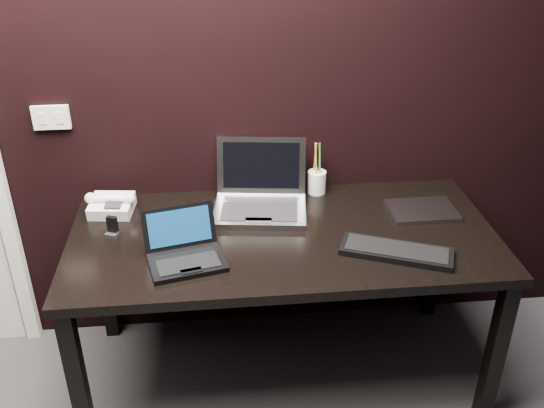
{
  "coord_description": "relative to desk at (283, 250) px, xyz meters",
  "views": [
    {
      "loc": [
        0.05,
        -0.64,
        2.01
      ],
      "look_at": [
        0.25,
        1.35,
        0.9
      ],
      "focal_mm": 40.0,
      "sensor_mm": 36.0,
      "label": 1
    }
  ],
  "objects": [
    {
      "name": "mobile_phone",
      "position": [
        -0.67,
        0.05,
        0.11
      ],
      "size": [
        0.06,
        0.05,
        0.08
      ],
      "color": "black",
      "rests_on": "desk"
    },
    {
      "name": "desk",
      "position": [
        0.0,
        0.0,
        0.0
      ],
      "size": [
        1.7,
        0.8,
        0.74
      ],
      "color": "black",
      "rests_on": "ground"
    },
    {
      "name": "wall_back",
      "position": [
        -0.3,
        0.4,
        0.64
      ],
      "size": [
        4.0,
        0.0,
        4.0
      ],
      "primitive_type": "plane",
      "rotation": [
        1.57,
        0.0,
        0.0
      ],
      "color": "black",
      "rests_on": "ground"
    },
    {
      "name": "wall_switch",
      "position": [
        -0.92,
        0.39,
        0.46
      ],
      "size": [
        0.15,
        0.02,
        0.1
      ],
      "color": "silver",
      "rests_on": "wall_back"
    },
    {
      "name": "desk_phone",
      "position": [
        -0.7,
        0.24,
        0.12
      ],
      "size": [
        0.22,
        0.18,
        0.1
      ],
      "color": "silver",
      "rests_on": "desk"
    },
    {
      "name": "silver_laptop",
      "position": [
        -0.07,
        0.21,
        0.13
      ],
      "size": [
        0.43,
        0.39,
        0.27
      ],
      "color": "#9D9DA2",
      "rests_on": "desk"
    },
    {
      "name": "closed_laptop",
      "position": [
        0.6,
        0.11,
        0.09
      ],
      "size": [
        0.28,
        0.2,
        0.02
      ],
      "color": "#95959A",
      "rests_on": "desk"
    },
    {
      "name": "ext_keyboard",
      "position": [
        0.41,
        -0.19,
        0.09
      ],
      "size": [
        0.44,
        0.29,
        0.03
      ],
      "color": "black",
      "rests_on": "desk"
    },
    {
      "name": "netbook",
      "position": [
        -0.38,
        -0.15,
        0.11
      ],
      "size": [
        0.32,
        0.3,
        0.17
      ],
      "color": "black",
      "rests_on": "desk"
    },
    {
      "name": "pen_cup",
      "position": [
        0.19,
        0.34,
        0.13
      ],
      "size": [
        0.1,
        0.1,
        0.24
      ],
      "color": "white",
      "rests_on": "desk"
    }
  ]
}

